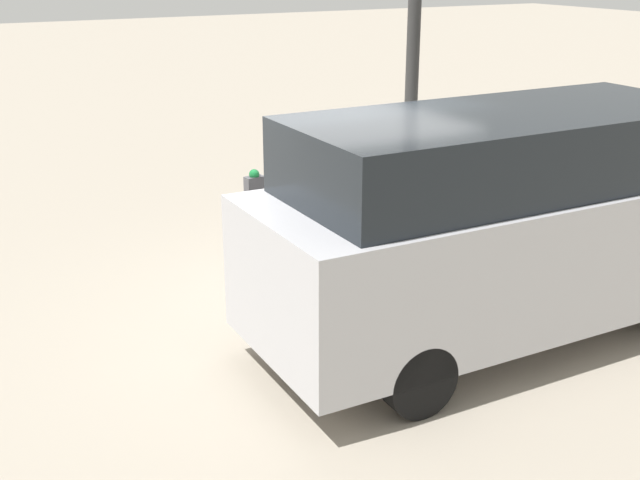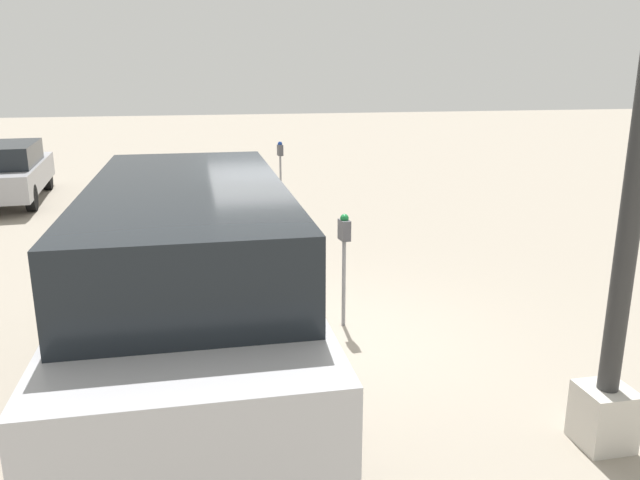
{
  "view_description": "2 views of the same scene",
  "coord_description": "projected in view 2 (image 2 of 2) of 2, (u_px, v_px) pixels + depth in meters",
  "views": [
    {
      "loc": [
        -3.72,
        -6.99,
        3.61
      ],
      "look_at": [
        -0.38,
        -0.86,
        1.09
      ],
      "focal_mm": 45.0,
      "sensor_mm": 36.0,
      "label": 1
    },
    {
      "loc": [
        6.88,
        -1.45,
        3.24
      ],
      "look_at": [
        -0.4,
        0.06,
        1.2
      ],
      "focal_mm": 35.0,
      "sensor_mm": 36.0,
      "label": 2
    }
  ],
  "objects": [
    {
      "name": "parking_meter_far",
      "position": [
        280.0,
        159.0,
        14.96
      ],
      "size": [
        0.21,
        0.13,
        1.57
      ],
      "rotation": [
        0.0,
        0.0,
        0.11
      ],
      "color": "gray",
      "rests_on": "ground"
    },
    {
      "name": "car_distant",
      "position": [
        4.0,
        171.0,
        15.55
      ],
      "size": [
        4.65,
        2.06,
        1.47
      ],
      "rotation": [
        0.0,
        0.0,
        3.21
      ],
      "color": "#9E9EA3",
      "rests_on": "ground"
    },
    {
      "name": "ground_plane",
      "position": [
        322.0,
        343.0,
        7.63
      ],
      "size": [
        80.0,
        80.0,
        0.0
      ],
      "primitive_type": "plane",
      "color": "gray"
    },
    {
      "name": "lamp_post",
      "position": [
        629.0,
        226.0,
        5.05
      ],
      "size": [
        0.44,
        0.44,
        5.72
      ],
      "color": "beige",
      "rests_on": "ground"
    },
    {
      "name": "parking_meter_near",
      "position": [
        344.0,
        244.0,
        7.87
      ],
      "size": [
        0.21,
        0.13,
        1.49
      ],
      "rotation": [
        0.0,
        0.0,
        0.11
      ],
      "color": "gray",
      "rests_on": "ground"
    },
    {
      "name": "parked_van",
      "position": [
        192.0,
        296.0,
        5.78
      ],
      "size": [
        5.19,
        1.88,
        2.26
      ],
      "rotation": [
        0.0,
        0.0,
        -0.01
      ],
      "color": "#B2B2B7",
      "rests_on": "ground"
    }
  ]
}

